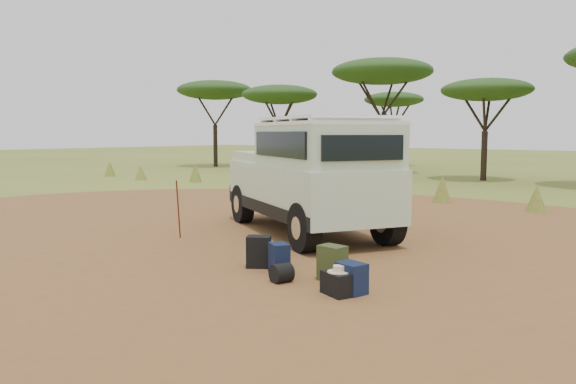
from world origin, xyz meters
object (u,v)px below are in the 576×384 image
Objects in this scene: backpack_navy at (279,258)px; backpack_olive at (332,263)px; safari_vehicle at (310,178)px; hard_case at (339,284)px; duffel_navy at (352,278)px; walking_staff at (178,210)px; backpack_black at (259,252)px.

backpack_navy is 0.88× the size of backpack_olive.
hard_case is at bearing -19.48° from safari_vehicle.
duffel_navy is at bearing 22.01° from backpack_navy.
hard_case is at bearing -56.20° from walking_staff.
backpack_olive is (0.95, 0.11, 0.03)m from backpack_navy.
backpack_black is at bearing -39.26° from safari_vehicle.
walking_staff is 5.09m from hard_case.
backpack_black is 1.21× the size of duffel_navy.
backpack_olive is at bearing -50.87° from walking_staff.
walking_staff reaches higher than duffel_navy.
backpack_navy is (3.45, -0.85, -0.40)m from walking_staff.
walking_staff is 2.41× the size of backpack_olive.
backpack_black is 1.11× the size of backpack_navy.
walking_staff is at bearing -161.71° from backpack_navy.
backpack_olive is at bearing -19.44° from safari_vehicle.
safari_vehicle is 10.16× the size of backpack_olive.
safari_vehicle is 4.15m from backpack_olive.
safari_vehicle reaches higher than backpack_navy.
safari_vehicle is at bearing 11.37° from walking_staff.
backpack_olive is (1.45, 0.05, 0.01)m from backpack_black.
safari_vehicle is 4.90m from hard_case.
safari_vehicle is at bearing 77.45° from backpack_black.
backpack_black is at bearing -155.58° from backpack_navy.
safari_vehicle reaches higher than walking_staff.
backpack_navy reaches higher than hard_case.
backpack_navy is (1.71, -3.15, -1.00)m from safari_vehicle.
safari_vehicle is 12.64× the size of duffel_navy.
backpack_black is 1.16× the size of hard_case.
walking_staff is 2.74× the size of backpack_navy.
backpack_black is at bearing -171.59° from backpack_olive.
safari_vehicle is at bearing 152.58° from hard_case.
safari_vehicle is 4.21× the size of walking_staff.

